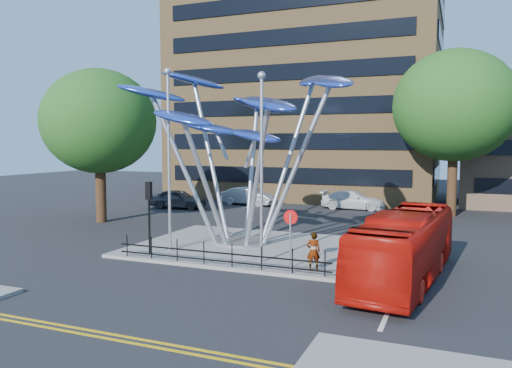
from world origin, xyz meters
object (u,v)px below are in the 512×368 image
at_px(parked_car_left, 178,199).
at_px(parked_car_mid, 249,196).
at_px(street_lamp_right, 262,150).
at_px(parked_car_right, 353,200).
at_px(tree_right, 455,106).
at_px(red_bus, 405,246).
at_px(tree_left, 99,122).
at_px(no_entry_sign_island, 291,229).
at_px(street_lamp_left, 169,144).
at_px(traffic_light_island, 149,202).
at_px(leaf_sculpture, 242,114).
at_px(pedestrian, 313,251).

xyz_separation_m(parked_car_left, parked_car_mid, (4.50, 4.17, -0.01)).
distance_m(street_lamp_right, parked_car_right, 20.47).
distance_m(tree_right, parked_car_left, 22.40).
distance_m(red_bus, parked_car_right, 21.06).
distance_m(tree_left, no_entry_sign_island, 18.35).
bearing_deg(parked_car_left, street_lamp_right, -144.89).
height_order(street_lamp_left, parked_car_mid, street_lamp_left).
distance_m(tree_left, street_lamp_right, 16.19).
relative_size(traffic_light_island, no_entry_sign_island, 1.40).
xyz_separation_m(tree_left, parked_car_right, (14.58, 13.00, -6.05)).
bearing_deg(red_bus, tree_right, 91.78).
height_order(tree_left, parked_car_left, tree_left).
bearing_deg(parked_car_mid, traffic_light_island, -163.93).
xyz_separation_m(tree_right, parked_car_right, (-7.42, 1.00, -7.29)).
height_order(street_lamp_left, parked_car_left, street_lamp_left).
relative_size(street_lamp_right, red_bus, 0.85).
relative_size(leaf_sculpture, no_entry_sign_island, 5.19).
xyz_separation_m(tree_right, no_entry_sign_island, (-6.00, -19.48, -6.22)).
distance_m(parked_car_left, parked_car_right, 14.28).
height_order(pedestrian, parked_car_left, pedestrian).
bearing_deg(street_lamp_left, parked_car_mid, 101.54).
height_order(leaf_sculpture, traffic_light_island, leaf_sculpture).
xyz_separation_m(street_lamp_left, street_lamp_right, (5.00, -0.50, -0.26)).
distance_m(traffic_light_island, parked_car_left, 17.51).
height_order(street_lamp_right, traffic_light_island, street_lamp_right).
distance_m(red_bus, parked_car_left, 24.69).
height_order(leaf_sculpture, parked_car_right, leaf_sculpture).
distance_m(street_lamp_right, pedestrian, 4.87).
distance_m(tree_right, tree_left, 25.09).
xyz_separation_m(leaf_sculpture, pedestrian, (5.07, -4.18, -5.93)).
relative_size(no_entry_sign_island, parked_car_right, 0.48).
distance_m(leaf_sculpture, no_entry_sign_island, 7.71).
bearing_deg(leaf_sculpture, traffic_light_island, -125.04).
xyz_separation_m(street_lamp_left, parked_car_mid, (-3.82, 18.73, -4.58)).
distance_m(traffic_light_island, no_entry_sign_island, 7.05).
height_order(tree_left, parked_car_right, tree_left).
distance_m(pedestrian, parked_car_left, 22.19).
distance_m(traffic_light_island, parked_car_right, 21.33).
bearing_deg(no_entry_sign_island, traffic_light_island, -179.87).
relative_size(traffic_light_island, parked_car_left, 0.74).
height_order(red_bus, parked_car_mid, red_bus).
bearing_deg(pedestrian, leaf_sculpture, -63.03).
xyz_separation_m(parked_car_left, parked_car_right, (13.40, 4.94, -0.04)).
distance_m(street_lamp_right, parked_car_left, 20.56).
xyz_separation_m(pedestrian, parked_car_mid, (-11.32, 19.73, -0.17)).
bearing_deg(street_lamp_right, parked_car_mid, 114.65).
bearing_deg(tree_left, leaf_sculpture, -15.55).
xyz_separation_m(leaf_sculpture, no_entry_sign_island, (4.07, -4.16, -5.06)).
xyz_separation_m(no_entry_sign_island, parked_car_right, (-1.42, 20.48, -1.07)).
height_order(street_lamp_left, pedestrian, street_lamp_left).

